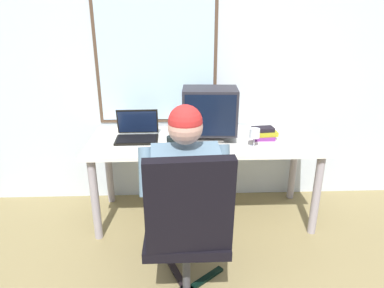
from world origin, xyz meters
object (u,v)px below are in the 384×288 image
office_chair (188,224)px  coffee_mug (172,142)px  crt_monitor (210,111)px  book_stack (264,133)px  desk (205,149)px  wine_glass (255,134)px  person_seated (184,191)px  laptop (137,131)px

office_chair → coffee_mug: office_chair is taller
crt_monitor → book_stack: crt_monitor is taller
desk → wine_glass: 0.45m
person_seated → book_stack: size_ratio=5.96×
wine_glass → office_chair: bearing=-122.9°
laptop → office_chair: bearing=-70.1°
laptop → wine_glass: bearing=-14.3°
laptop → person_seated: bearing=-65.1°
wine_glass → coffee_mug: wine_glass is taller
office_chair → crt_monitor: 1.09m
person_seated → book_stack: person_seated is taller
person_seated → wine_glass: person_seated is taller
person_seated → book_stack: 0.99m
person_seated → crt_monitor: bearing=73.7°
crt_monitor → desk: bearing=-179.6°
office_chair → wine_glass: bearing=57.1°
desk → book_stack: bearing=-0.7°
office_chair → book_stack: office_chair is taller
wine_glass → book_stack: (0.12, 0.18, -0.06)m
desk → book_stack: book_stack is taller
office_chair → person_seated: bearing=93.0°
desk → office_chair: bearing=-99.5°
book_stack → laptop: bearing=177.1°
desk → book_stack: 0.49m
crt_monitor → wine_glass: crt_monitor is taller
crt_monitor → wine_glass: bearing=-29.9°
book_stack → coffee_mug: bearing=-166.9°
desk → coffee_mug: coffee_mug is taller
coffee_mug → office_chair: bearing=-83.7°
desk → book_stack: size_ratio=9.02×
crt_monitor → office_chair: bearing=-101.5°
person_seated → crt_monitor: size_ratio=2.79×
crt_monitor → book_stack: (0.44, -0.01, -0.19)m
desk → wine_glass: wine_glass is taller
laptop → wine_glass: laptop is taller
book_stack → desk: bearing=179.3°
office_chair → wine_glass: office_chair is taller
wine_glass → coffee_mug: bearing=179.1°
book_stack → person_seated: bearing=-131.9°
office_chair → laptop: 1.13m
crt_monitor → coffee_mug: crt_monitor is taller
crt_monitor → laptop: 0.61m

